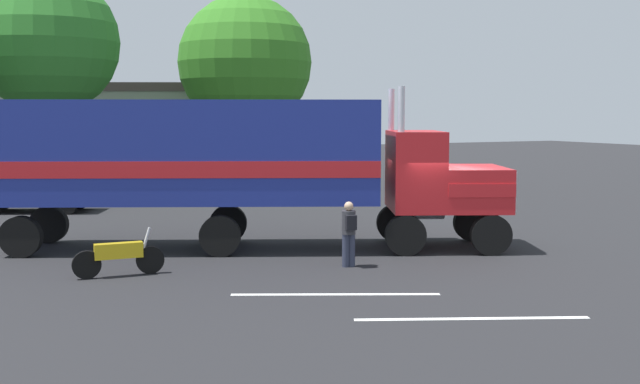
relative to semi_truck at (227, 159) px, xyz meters
name	(u,v)px	position (x,y,z in m)	size (l,w,h in m)	color
ground_plane	(433,249)	(5.16, -2.53, -2.52)	(120.00, 120.00, 0.00)	#232326
lane_stripe_near	(335,295)	(0.32, -6.03, -2.52)	(4.40, 0.16, 0.01)	silver
lane_stripe_mid	(472,319)	(1.78, -8.78, -2.52)	(4.40, 0.16, 0.01)	silver
semi_truck	(227,159)	(0.00, 0.00, 0.00)	(13.93, 8.13, 4.50)	red
person_bystander	(349,231)	(1.90, -3.64, -1.63)	(0.35, 0.47, 1.63)	#2D3347
parked_car	(33,191)	(-4.27, 10.69, -1.72)	(4.75, 3.43, 1.57)	#B7B7BC
motorcycle	(119,256)	(-3.43, -2.26, -2.04)	(2.11, 0.29, 1.12)	black
tree_left	(245,63)	(7.00, 17.78, 3.90)	(7.04, 7.04, 9.95)	brown
tree_right	(47,42)	(-2.88, 17.54, 4.54)	(6.67, 6.67, 10.41)	brown
building_backdrop	(115,126)	(1.72, 26.51, 0.44)	(17.17, 12.15, 5.51)	gray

